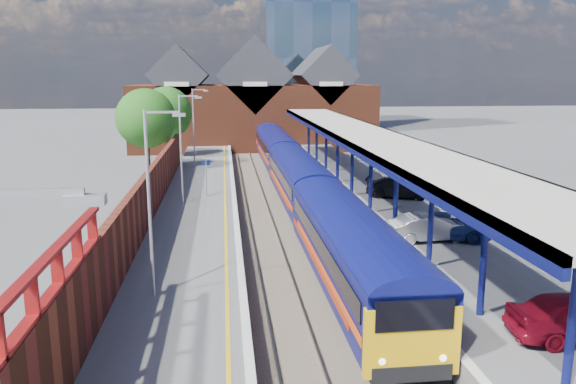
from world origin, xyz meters
name	(u,v)px	position (x,y,z in m)	size (l,w,h in m)	color
ground	(272,191)	(0.00, 30.00, 0.00)	(240.00, 240.00, 0.00)	#5B5B5E
ballast_bed	(285,222)	(0.00, 20.00, 0.03)	(6.00, 76.00, 0.06)	#473D33
rails	(285,220)	(0.00, 20.00, 0.12)	(4.51, 76.00, 0.14)	slate
left_platform	(197,217)	(-5.50, 20.00, 0.50)	(5.00, 76.00, 1.00)	#565659
right_platform	(377,212)	(6.00, 20.00, 0.50)	(6.00, 76.00, 1.00)	#565659
coping_left	(235,208)	(-3.15, 20.00, 1.02)	(0.30, 76.00, 0.05)	silver
coping_right	(334,205)	(3.15, 20.00, 1.02)	(0.30, 76.00, 0.05)	silver
yellow_line	(225,208)	(-3.75, 20.00, 1.01)	(0.14, 76.00, 0.01)	yellow
train	(286,160)	(1.49, 32.66, 2.12)	(2.90, 65.91, 3.45)	#0D115B
canopy	(364,136)	(5.48, 21.95, 5.25)	(4.50, 52.00, 4.48)	#0D1250
lamp_post_b	(153,193)	(-6.36, 6.00, 4.99)	(1.48, 0.18, 7.00)	#A5A8AA
lamp_post_c	(183,142)	(-6.36, 22.00, 4.99)	(1.48, 0.18, 7.00)	#A5A8AA
lamp_post_d	(195,122)	(-6.36, 38.00, 4.99)	(1.48, 0.18, 7.00)	#A5A8AA
platform_sign	(206,172)	(-5.00, 24.00, 2.69)	(0.55, 0.08, 2.50)	#A5A8AA
brick_wall	(138,212)	(-8.10, 13.54, 2.45)	(0.35, 50.00, 3.86)	maroon
station_building	(253,105)	(0.00, 58.00, 5.45)	(30.00, 12.12, 13.78)	maroon
glass_tower	(306,6)	(10.00, 80.00, 20.20)	(14.20, 14.20, 40.30)	slate
tree_near	(147,120)	(-10.35, 35.91, 5.35)	(5.20, 5.20, 8.10)	#382314
tree_far	(168,114)	(-9.35, 43.91, 5.35)	(5.20, 5.20, 8.10)	#382314
parked_car_silver	(429,227)	(6.41, 11.86, 1.68)	(1.44, 4.14, 1.36)	#B1B1B6
parked_car_dark	(400,188)	(8.13, 21.96, 1.67)	(1.87, 4.59, 1.33)	black
parked_car_blue	(446,226)	(7.45, 12.19, 1.64)	(2.13, 4.63, 1.29)	navy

